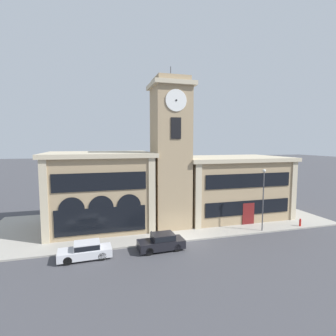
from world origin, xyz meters
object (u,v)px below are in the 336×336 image
(parked_car_near, at_px, (86,250))
(parked_car_mid, at_px, (162,242))
(fire_hydrant, at_px, (300,222))
(street_lamp, at_px, (263,191))
(bollard, at_px, (151,237))

(parked_car_near, height_order, parked_car_mid, parked_car_mid)
(parked_car_mid, bearing_deg, parked_car_near, -2.53)
(parked_car_mid, height_order, fire_hydrant, parked_car_mid)
(parked_car_near, relative_size, street_lamp, 0.65)
(street_lamp, bearing_deg, fire_hydrant, 1.26)
(street_lamp, bearing_deg, parked_car_mid, -171.76)
(bollard, distance_m, fire_hydrant, 17.28)
(parked_car_near, distance_m, bollard, 6.20)
(bollard, bearing_deg, street_lamp, -0.39)
(parked_car_near, bearing_deg, parked_car_mid, 177.47)
(street_lamp, bearing_deg, bollard, 179.61)
(bollard, relative_size, fire_hydrant, 1.22)
(parked_car_near, height_order, fire_hydrant, parked_car_near)
(parked_car_mid, bearing_deg, fire_hydrant, -176.39)
(street_lamp, distance_m, bollard, 12.77)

